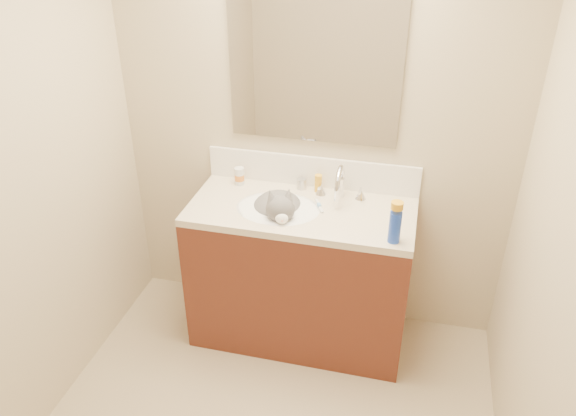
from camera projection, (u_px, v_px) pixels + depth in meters
The scene contains 16 objects.
room_shell at pixel (238, 186), 1.83m from camera, with size 2.24×2.54×2.52m.
vanity_cabinet at pixel (300, 276), 3.19m from camera, with size 1.20×0.55×0.82m, color #522215.
counter_slab at pixel (301, 211), 2.98m from camera, with size 1.20×0.55×0.04m, color beige.
basin at pixel (278, 219), 3.00m from camera, with size 0.45×0.36×0.14m, color white.
faucet at pixel (340, 186), 3.00m from camera, with size 0.28×0.20×0.21m.
cat at pixel (278, 211), 3.00m from camera, with size 0.40×0.43×0.32m.
backsplash at pixel (312, 171), 3.14m from camera, with size 1.20×0.02×0.18m, color white.
mirror at pixel (314, 67), 2.85m from camera, with size 0.90×0.02×0.80m, color white.
pill_bottle at pixel (239, 176), 3.18m from camera, with size 0.06×0.06×0.10m, color silver.
pill_label at pixel (239, 177), 3.18m from camera, with size 0.06×0.06×0.04m, color orange.
silver_jar at pixel (302, 184), 3.14m from camera, with size 0.05×0.05×0.06m, color #B7B7BC.
amber_bottle at pixel (318, 183), 3.10m from camera, with size 0.04×0.04×0.10m, color gold.
toothbrush at pixel (319, 206), 2.98m from camera, with size 0.02×0.14×0.01m, color silver.
toothbrush_head at pixel (319, 205), 2.98m from camera, with size 0.02×0.03×0.02m, color #69A4E0.
spray_can at pixel (395, 227), 2.65m from camera, with size 0.06×0.06×0.16m, color #1B3DBD.
spray_cap at pixel (397, 206), 2.59m from camera, with size 0.06×0.06×0.04m, color orange.
Camera 1 is at (0.55, -1.54, 2.34)m, focal length 35.00 mm.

